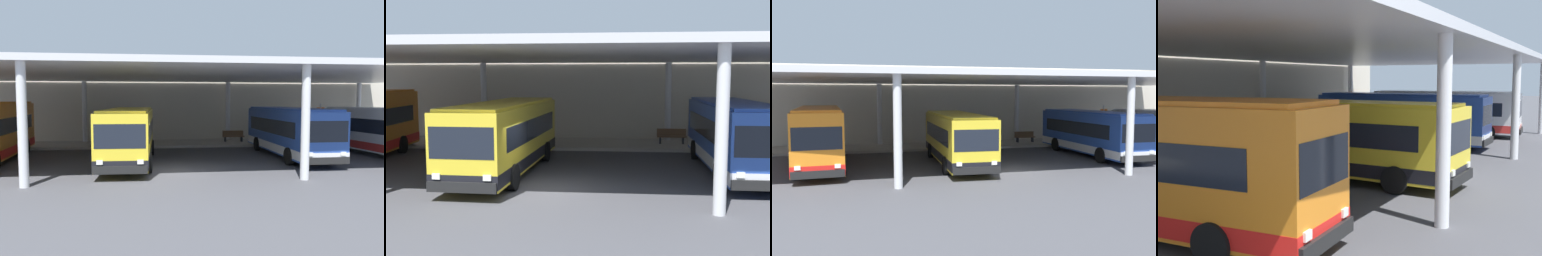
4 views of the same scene
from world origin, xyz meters
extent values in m
plane|color=#47474C|center=(0.00, 0.00, 0.00)|extent=(200.00, 200.00, 0.00)
cube|color=#A39E93|center=(0.00, 11.75, 0.09)|extent=(42.00, 4.50, 0.18)
cube|color=beige|center=(0.00, 15.00, 3.43)|extent=(48.00, 1.60, 6.86)
cube|color=silver|center=(0.00, 5.50, 5.40)|extent=(40.00, 17.00, 0.30)
cylinder|color=silver|center=(-6.17, -2.50, 2.62)|extent=(0.40, 0.40, 5.25)
cylinder|color=silver|center=(-6.17, 13.50, 2.62)|extent=(0.40, 0.40, 5.25)
cylinder|color=silver|center=(6.17, -2.50, 2.62)|extent=(0.40, 0.40, 5.25)
cylinder|color=silver|center=(6.17, 13.50, 2.62)|extent=(0.40, 0.40, 5.25)
cylinder|color=silver|center=(18.50, 13.50, 2.62)|extent=(0.40, 0.40, 5.25)
cube|color=orange|center=(-10.20, 4.60, 1.90)|extent=(3.28, 11.35, 3.10)
cube|color=red|center=(-10.20, 4.60, 0.70)|extent=(3.30, 11.37, 0.50)
cube|color=black|center=(-10.21, 4.75, 2.20)|extent=(3.18, 9.34, 0.90)
cube|color=black|center=(-9.81, -0.94, 2.25)|extent=(2.30, 0.28, 1.10)
cube|color=black|center=(-9.80, -1.03, 0.55)|extent=(2.46, 0.33, 0.36)
cube|color=orange|center=(-10.20, 4.60, 3.51)|extent=(3.05, 10.89, 0.12)
cube|color=yellow|center=(-9.81, -0.91, 3.27)|extent=(1.75, 0.24, 0.28)
cube|color=white|center=(-10.70, -1.08, 0.90)|extent=(0.28, 0.10, 0.20)
cube|color=white|center=(-8.90, -0.96, 0.90)|extent=(0.28, 0.10, 0.20)
cylinder|color=black|center=(-11.18, 1.05, 0.50)|extent=(0.35, 1.02, 1.00)
cylinder|color=black|center=(-8.73, 1.22, 0.50)|extent=(0.35, 1.02, 1.00)
cylinder|color=black|center=(-11.64, 7.58, 0.50)|extent=(0.35, 1.02, 1.00)
cylinder|color=black|center=(-9.19, 7.76, 0.50)|extent=(0.35, 1.02, 1.00)
cube|color=yellow|center=(-2.02, 3.24, 1.70)|extent=(2.91, 10.49, 2.70)
cube|color=black|center=(-2.02, 3.24, 0.70)|extent=(2.93, 10.51, 0.50)
cube|color=black|center=(-2.02, 3.39, 2.00)|extent=(2.88, 8.62, 0.90)
cube|color=black|center=(-2.23, -1.91, 2.05)|extent=(2.30, 0.21, 1.10)
cube|color=black|center=(-2.23, -2.00, 0.55)|extent=(2.45, 0.26, 0.36)
cube|color=yellow|center=(-2.02, 3.24, 3.11)|extent=(2.70, 10.07, 0.12)
cube|color=yellow|center=(-2.23, -1.88, 2.87)|extent=(1.75, 0.19, 0.28)
cube|color=white|center=(-3.13, -1.95, 0.90)|extent=(0.28, 0.09, 0.20)
cube|color=white|center=(-1.33, -2.02, 0.90)|extent=(0.28, 0.09, 0.20)
cylinder|color=black|center=(-3.37, 0.07, 0.50)|extent=(0.32, 1.01, 1.00)
cylinder|color=black|center=(-0.93, -0.03, 0.50)|extent=(0.32, 1.01, 1.00)
cylinder|color=black|center=(-3.13, 6.15, 0.50)|extent=(0.32, 1.01, 1.00)
cylinder|color=black|center=(-0.68, 6.05, 0.50)|extent=(0.32, 1.01, 1.00)
cube|color=#284CA8|center=(8.17, 4.47, 1.70)|extent=(2.57, 10.42, 2.70)
cube|color=silver|center=(8.17, 4.47, 0.70)|extent=(2.59, 10.44, 0.50)
cube|color=black|center=(8.17, 4.62, 2.00)|extent=(2.60, 8.55, 0.90)
cube|color=black|center=(8.14, -0.68, 2.05)|extent=(2.30, 0.14, 1.10)
cube|color=black|center=(8.14, -0.77, 0.55)|extent=(2.45, 0.18, 0.36)
cube|color=#2A50B0|center=(8.17, 4.47, 3.11)|extent=(2.37, 10.00, 0.12)
cube|color=yellow|center=(8.14, -0.65, 2.87)|extent=(1.75, 0.13, 0.28)
cube|color=white|center=(7.24, -0.75, 0.90)|extent=(0.28, 0.08, 0.20)
cube|color=white|center=(9.04, -0.77, 0.90)|extent=(0.28, 0.08, 0.20)
cylinder|color=black|center=(6.93, 1.25, 0.50)|extent=(0.29, 1.00, 1.00)
cylinder|color=black|center=(9.38, 1.24, 0.50)|extent=(0.29, 1.00, 1.00)
cylinder|color=black|center=(6.97, 7.34, 0.50)|extent=(0.29, 1.00, 1.00)
cylinder|color=black|center=(9.42, 7.32, 0.50)|extent=(0.29, 1.00, 1.00)
cylinder|color=black|center=(12.93, 6.38, 0.50)|extent=(0.36, 1.02, 1.00)
cylinder|color=black|center=(15.38, 6.57, 0.50)|extent=(0.36, 1.02, 1.00)
cube|color=brown|center=(6.26, 11.75, 0.63)|extent=(1.80, 0.44, 0.08)
cube|color=brown|center=(6.26, 11.95, 0.88)|extent=(1.80, 0.06, 0.44)
cube|color=#2D2D33|center=(5.56, 11.75, 0.41)|extent=(0.10, 0.36, 0.45)
cube|color=#2D2D33|center=(6.96, 11.75, 0.41)|extent=(0.10, 0.36, 0.45)
cylinder|color=#236638|center=(9.77, 11.65, 0.63)|extent=(0.48, 0.48, 0.90)
cylinder|color=black|center=(9.77, 11.65, 1.12)|extent=(0.52, 0.52, 0.08)
cylinder|color=#B2B2B7|center=(13.54, 10.95, 1.78)|extent=(0.12, 0.12, 3.20)
cube|color=orange|center=(13.54, 10.93, 2.16)|extent=(0.70, 0.04, 1.80)
camera|label=1|loc=(-1.10, -18.59, 3.65)|focal=34.66mm
camera|label=2|loc=(3.09, -16.53, 4.20)|focal=42.38mm
camera|label=3|loc=(-7.90, -21.03, 4.29)|focal=37.76mm
camera|label=4|loc=(-18.31, -6.13, 4.05)|focal=43.43mm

